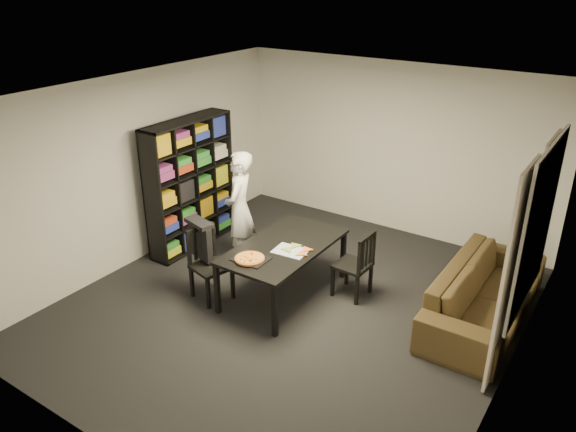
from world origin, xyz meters
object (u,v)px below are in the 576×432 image
Objects in this scene: bookshelf at (190,184)px; dining_table at (283,250)px; pepperoni_pizza at (250,258)px; person at (240,209)px; sofa at (485,294)px; chair_left at (207,258)px; chair_right at (359,261)px; baking_tray at (251,259)px.

bookshelf is 1.14× the size of dining_table.
bookshelf is 5.43× the size of pepperoni_pizza.
person is at bearing 159.76° from dining_table.
sofa is at bearing 6.07° from bookshelf.
chair_left is 0.40× the size of sofa.
dining_table is at bearing -40.46° from chair_left.
pepperoni_pizza is (0.67, -0.00, 0.20)m from chair_left.
chair_left reaches higher than pepperoni_pizza.
pepperoni_pizza is 0.15× the size of sofa.
person is (-0.96, 0.35, 0.18)m from dining_table.
bookshelf is 2.17× the size of chair_right.
person is at bearing 133.52° from pepperoni_pizza.
chair_left is at bearing -10.56° from person.
pepperoni_pizza reaches higher than sofa.
person is 4.07× the size of baking_tray.
bookshelf is 2.75m from chair_right.
chair_left is 0.56× the size of person.
baking_tray is 1.14× the size of pepperoni_pizza.
bookshelf is at bearing 64.22° from chair_left.
pepperoni_pizza is (1.80, -0.97, -0.23)m from bookshelf.
sofa is at bearing 21.06° from dining_table.
pepperoni_pizza is at bearing -101.20° from dining_table.
dining_table is 1.82× the size of chair_left.
chair_right is at bearing 105.36° from sofa.
person is (-0.18, 0.89, 0.29)m from chair_left.
pepperoni_pizza is (0.85, -0.90, -0.09)m from person.
baking_tray is (-0.91, -0.98, 0.20)m from chair_right.
chair_left is 2.29× the size of baking_tray.
chair_right is 2.19× the size of baking_tray.
chair_right reaches higher than dining_table.
dining_table is at bearing -12.59° from bookshelf.
pepperoni_pizza is at bearing -75.32° from chair_left.
sofa is (2.36, 1.41, -0.39)m from pepperoni_pizza.
baking_tray is (0.67, 0.03, 0.18)m from chair_left.
bookshelf is 1.54m from chair_left.
dining_table is 0.96m from chair_left.
baking_tray is (0.85, -0.86, -0.11)m from person.
chair_left is 0.70m from pepperoni_pizza.
sofa is (1.45, 0.40, -0.17)m from chair_right.
sofa is at bearing 30.22° from baking_tray.
dining_table is 1.91× the size of chair_right.
sofa is (4.16, 0.44, -0.62)m from bookshelf.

